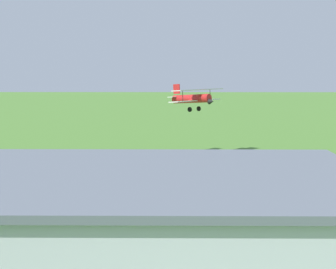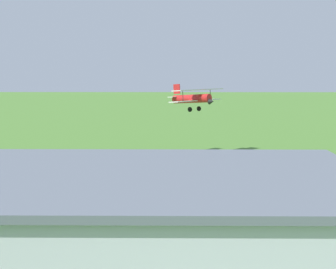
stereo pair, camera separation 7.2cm
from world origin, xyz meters
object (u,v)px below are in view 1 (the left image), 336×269
Objects in this scene: person_beside_truck at (87,196)px; person_by_parked_cars at (229,198)px; hangar at (75,235)px; person_watching_takeoff at (283,199)px; person_near_hangar_door at (13,203)px; biplane at (193,98)px.

person_beside_truck reaches higher than person_by_parked_cars.
hangar is 21.91m from person_watching_takeoff.
person_watching_takeoff is at bearing -176.00° from person_near_hangar_door.
person_watching_takeoff is 16.48m from person_beside_truck.
person_by_parked_cars is at bearing -119.01° from hangar.
person_by_parked_cars is at bearing -11.06° from person_watching_takeoff.
biplane reaches higher than person_near_hangar_door.
person_beside_truck is at bearing -3.93° from person_watching_takeoff.
person_beside_truck is 0.92× the size of person_near_hangar_door.
biplane reaches higher than person_watching_takeoff.
biplane is 4.77× the size of person_near_hangar_door.
hangar is at bearing 97.67° from person_beside_truck.
hangar is 3.66× the size of biplane.
person_watching_takeoff is 1.11× the size of person_beside_truck.
person_by_parked_cars is 17.74m from person_near_hangar_door.
biplane is 32.81m from person_near_hangar_door.
person_near_hangar_door is (21.92, 1.53, -0.02)m from person_watching_takeoff.
person_beside_truck is at bearing 68.54° from biplane.
person_beside_truck is 1.01× the size of person_by_parked_cars.
person_near_hangar_door is (5.49, 2.66, 0.08)m from person_beside_truck.
person_watching_takeoff is (-14.04, -16.65, -2.35)m from hangar.
person_watching_takeoff is (-6.44, 26.55, -6.93)m from biplane.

